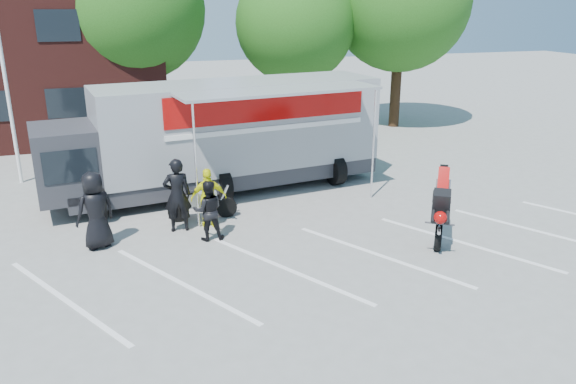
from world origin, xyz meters
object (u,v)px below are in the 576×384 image
transporter_truck (227,189)px  stunt_bike_rider (438,239)px  spectator_leather_b (177,195)px  flagpole (6,29)px  tree_right (401,2)px  tree_mid (295,23)px  spectator_leather_c (208,210)px  parked_motorcycle (203,219)px  tree_left (134,9)px  spectator_leather_a (95,210)px  spectator_hivis (209,198)px

transporter_truck → stunt_bike_rider: size_ratio=4.98×
spectator_leather_b → flagpole: bearing=-50.8°
flagpole → tree_right: bearing=15.5°
tree_mid → stunt_bike_rider: (-0.50, -13.52, -4.94)m
transporter_truck → spectator_leather_b: (-1.94, -3.06, 1.00)m
spectator_leather_b → spectator_leather_c: bearing=131.1°
tree_mid → spectator_leather_b: (-6.86, -10.92, -3.94)m
tree_mid → parked_motorcycle: 12.96m
tree_left → transporter_truck: bearing=-76.8°
spectator_leather_a → spectator_leather_c: 2.76m
tree_mid → spectator_leather_a: bearing=-128.0°
tree_left → tree_right: tree_right is taller
tree_left → spectator_leather_b: tree_left is taller
flagpole → spectator_leather_b: 8.41m
transporter_truck → parked_motorcycle: transporter_truck is taller
parked_motorcycle → stunt_bike_rider: bearing=-117.8°
tree_mid → spectator_leather_a: (-8.93, -11.42, -3.96)m
parked_motorcycle → stunt_bike_rider: (5.62, -3.22, 0.00)m
parked_motorcycle → spectator_leather_b: (-0.75, -0.62, 1.00)m
tree_mid → tree_right: size_ratio=0.84×
tree_mid → spectator_leather_a: tree_mid is taller
stunt_bike_rider → spectator_leather_a: (-8.43, 2.10, 0.98)m
flagpole → tree_mid: size_ratio=1.04×
tree_right → parked_motorcycle: bearing=-138.6°
parked_motorcycle → stunt_bike_rider: 6.47m
tree_right → stunt_bike_rider: size_ratio=4.14×
tree_left → tree_mid: (7.00, -1.00, -0.62)m
tree_left → tree_right: bearing=-7.1°
parked_motorcycle → spectator_leather_b: spectator_leather_b is taller
flagpole → spectator_leather_a: 7.95m
stunt_bike_rider → spectator_leather_c: 6.01m
flagpole → spectator_leather_c: flagpole is taller
spectator_leather_b → spectator_hivis: bearing=-176.1°
tree_mid → stunt_bike_rider: 14.41m
tree_left → tree_mid: tree_left is taller
transporter_truck → spectator_leather_b: bearing=-130.4°
tree_left → parked_motorcycle: bearing=-85.5°
tree_mid → spectator_leather_b: size_ratio=3.83×
stunt_bike_rider → spectator_leather_b: (-6.36, 2.60, 1.00)m
transporter_truck → stunt_bike_rider: bearing=-60.0°
stunt_bike_rider → spectator_leather_b: spectator_leather_b is taller
stunt_bike_rider → parked_motorcycle: bearing=-177.0°
flagpole → stunt_bike_rider: (10.74, -8.52, -5.05)m
tree_mid → spectator_leather_c: 13.93m
stunt_bike_rider → spectator_hivis: 6.17m
spectator_leather_c → spectator_hivis: spectator_hivis is taller
tree_mid → spectator_leather_a: size_ratio=3.90×
transporter_truck → tree_left: bearing=95.2°
flagpole → spectator_hivis: (5.21, -5.90, -4.23)m
transporter_truck → stunt_bike_rider: 7.18m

